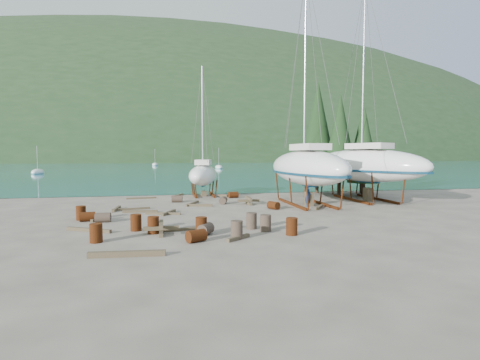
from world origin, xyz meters
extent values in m
plane|color=#5D554A|center=(0.00, 0.00, 0.00)|extent=(600.00, 600.00, 0.00)
plane|color=#1A6583|center=(0.00, 315.00, 0.01)|extent=(700.00, 700.00, 0.00)
ellipsoid|color=#1E3319|center=(0.00, 320.00, 0.00)|extent=(800.00, 360.00, 110.00)
cube|color=beige|center=(-60.00, 190.00, 2.00)|extent=(6.00, 5.00, 4.00)
cube|color=#A54C2D|center=(-60.00, 190.00, 4.80)|extent=(6.60, 5.60, 1.60)
cube|color=beige|center=(-20.00, 190.00, 2.00)|extent=(6.00, 5.00, 4.00)
cube|color=#A54C2D|center=(-20.00, 190.00, 4.80)|extent=(6.60, 5.60, 1.60)
cube|color=beige|center=(30.00, 190.00, 2.00)|extent=(6.00, 5.00, 4.00)
cube|color=#A54C2D|center=(30.00, 190.00, 4.80)|extent=(6.60, 5.60, 1.60)
cylinder|color=black|center=(12.50, 12.00, 0.80)|extent=(0.36, 0.36, 1.60)
cone|color=black|center=(12.50, 12.00, 5.80)|extent=(3.60, 3.60, 8.40)
cylinder|color=black|center=(14.00, 10.00, 0.68)|extent=(0.36, 0.36, 1.36)
cone|color=black|center=(14.00, 10.00, 4.93)|extent=(3.06, 3.06, 7.14)
cylinder|color=black|center=(11.00, 14.00, 0.92)|extent=(0.36, 0.36, 1.84)
cone|color=black|center=(11.00, 14.00, 6.67)|extent=(4.14, 4.14, 9.66)
cylinder|color=black|center=(15.50, 13.00, 0.72)|extent=(0.36, 0.36, 1.44)
cone|color=black|center=(15.50, 13.00, 5.22)|extent=(3.24, 3.24, 7.56)
ellipsoid|color=white|center=(-30.00, 60.00, 0.38)|extent=(2.00, 5.00, 1.40)
cylinder|color=silver|center=(-30.00, 60.00, 3.23)|extent=(0.08, 0.08, 5.00)
ellipsoid|color=white|center=(10.00, 80.00, 0.38)|extent=(2.00, 5.00, 1.40)
cylinder|color=silver|center=(10.00, 80.00, 3.23)|extent=(0.08, 0.08, 5.00)
ellipsoid|color=white|center=(-8.00, 110.00, 0.38)|extent=(2.00, 5.00, 1.40)
cylinder|color=silver|center=(-8.00, 110.00, 3.23)|extent=(0.08, 0.08, 5.00)
ellipsoid|color=white|center=(6.58, 5.74, 2.98)|extent=(4.39, 12.15, 2.78)
cube|color=#0D3045|center=(6.58, 5.14, 2.04)|extent=(0.41, 2.16, 1.00)
cube|color=silver|center=(6.58, 5.14, 4.62)|extent=(2.18, 3.71, 0.50)
cylinder|color=silver|center=(6.58, 6.33, 11.62)|extent=(0.14, 0.14, 14.31)
cube|color=#57280E|center=(5.36, 5.74, 0.10)|extent=(0.18, 6.56, 0.20)
cube|color=#57280E|center=(7.80, 5.74, 0.10)|extent=(0.18, 6.56, 0.20)
cube|color=brown|center=(6.58, 5.14, 0.54)|extent=(0.50, 0.80, 1.09)
ellipsoid|color=white|center=(12.70, 7.53, 3.08)|extent=(8.22, 12.47, 2.86)
cube|color=#0D3045|center=(12.70, 6.93, 2.10)|extent=(1.13, 2.08, 1.00)
cube|color=silver|center=(12.70, 6.93, 4.76)|extent=(3.27, 4.10, 0.50)
cylinder|color=silver|center=(12.70, 8.14, 11.87)|extent=(0.14, 0.14, 14.52)
cube|color=#57280E|center=(11.47, 7.53, 0.10)|extent=(0.18, 6.65, 0.20)
cube|color=#57280E|center=(13.93, 7.53, 0.10)|extent=(0.18, 6.65, 0.20)
cube|color=brown|center=(12.70, 6.93, 0.57)|extent=(0.50, 0.80, 1.15)
ellipsoid|color=white|center=(-0.89, 13.92, 2.02)|extent=(4.32, 8.23, 2.02)
cube|color=#0D3045|center=(-0.89, 13.53, 1.46)|extent=(0.59, 1.43, 1.00)
cube|color=silver|center=(-0.89, 13.53, 3.28)|extent=(1.89, 2.62, 0.50)
cylinder|color=silver|center=(-0.89, 14.32, 7.85)|extent=(0.14, 0.14, 9.44)
cube|color=#57280E|center=(-1.75, 13.92, 0.10)|extent=(0.18, 4.33, 0.20)
cube|color=#57280E|center=(-0.02, 13.92, 0.10)|extent=(0.18, 4.33, 0.20)
cube|color=brown|center=(-0.89, 13.53, 0.26)|extent=(0.50, 0.80, 0.51)
imported|color=navy|center=(6.35, 4.77, 0.88)|extent=(0.69, 0.77, 1.76)
cylinder|color=#57280E|center=(-6.08, -2.13, 0.44)|extent=(0.58, 0.58, 0.88)
cylinder|color=#2D2823|center=(-2.55, -3.88, 0.29)|extent=(0.96, 1.05, 0.58)
cylinder|color=#57280E|center=(-9.18, 1.29, 0.29)|extent=(0.96, 0.72, 0.58)
cylinder|color=#57280E|center=(1.66, 11.48, 0.29)|extent=(0.97, 0.73, 0.58)
cylinder|color=#2D2823|center=(0.66, -3.63, 0.44)|extent=(0.58, 0.58, 0.88)
cylinder|color=#57280E|center=(3.30, 3.86, 0.29)|extent=(0.92, 1.05, 0.58)
cylinder|color=#57280E|center=(1.70, -4.79, 0.44)|extent=(0.58, 0.58, 0.88)
cylinder|color=#57280E|center=(-9.67, 1.85, 0.44)|extent=(0.58, 0.58, 0.88)
cylinder|color=#2D2823|center=(-3.57, 9.36, 0.29)|extent=(0.95, 0.69, 0.58)
cylinder|color=#57280E|center=(-2.75, -3.69, 0.44)|extent=(0.58, 0.58, 0.88)
cylinder|color=#2D2823|center=(0.11, 7.57, 0.29)|extent=(0.83, 1.02, 0.58)
cylinder|color=#57280E|center=(-3.14, -5.34, 0.29)|extent=(1.05, 0.93, 0.58)
cylinder|color=#57280E|center=(-7.69, -4.52, 0.44)|extent=(0.58, 0.58, 0.88)
cylinder|color=#57280E|center=(-5.16, -3.03, 0.44)|extent=(0.58, 0.58, 0.88)
cylinder|color=#2D2823|center=(-8.22, 0.81, 0.29)|extent=(0.90, 0.60, 0.58)
cylinder|color=#2D2823|center=(-1.18, -5.08, 0.44)|extent=(0.58, 0.58, 0.88)
cylinder|color=#2D2823|center=(0.08, -2.83, 0.44)|extent=(0.58, 0.58, 0.88)
cube|color=brown|center=(-6.67, 12.41, 0.07)|extent=(2.66, 0.49, 0.14)
cube|color=brown|center=(6.82, 3.61, 0.10)|extent=(1.28, 1.77, 0.19)
cube|color=brown|center=(-8.05, 5.73, 0.09)|extent=(0.37, 2.32, 0.19)
cube|color=brown|center=(-4.11, -2.71, 0.07)|extent=(2.59, 0.67, 0.15)
cube|color=brown|center=(-4.33, 3.26, 0.09)|extent=(1.01, 2.03, 0.17)
cube|color=brown|center=(1.20, 12.51, 0.10)|extent=(1.69, 1.16, 0.19)
cube|color=brown|center=(-1.12, -5.24, 0.09)|extent=(1.31, 1.14, 0.17)
cube|color=brown|center=(-1.91, 6.44, 0.09)|extent=(1.97, 0.67, 0.19)
cube|color=brown|center=(-3.41, 13.87, 0.08)|extent=(1.27, 2.48, 0.15)
cube|color=brown|center=(-2.41, 7.67, 0.08)|extent=(1.27, 2.49, 0.16)
cube|color=brown|center=(-4.72, 2.98, 0.08)|extent=(2.36, 0.87, 0.15)
cube|color=brown|center=(-8.75, 1.89, 0.08)|extent=(0.42, 2.09, 0.17)
cube|color=brown|center=(-8.52, -1.91, 0.09)|extent=(2.47, 1.48, 0.18)
cube|color=brown|center=(-7.00, 5.61, 0.07)|extent=(2.67, 0.77, 0.15)
cube|color=brown|center=(-6.05, -7.30, 0.11)|extent=(3.03, 0.46, 0.23)
cube|color=brown|center=(-6.28, 4.22, 0.08)|extent=(2.41, 0.29, 0.16)
cube|color=brown|center=(-4.76, -3.25, 0.10)|extent=(0.20, 1.80, 0.20)
cube|color=brown|center=(-4.76, -3.25, 0.30)|extent=(1.80, 0.20, 0.20)
cube|color=brown|center=(-4.76, -3.25, 0.50)|extent=(0.20, 1.80, 0.20)
cube|color=brown|center=(2.09, 6.92, 0.10)|extent=(0.20, 1.80, 0.20)
cube|color=brown|center=(2.09, 6.92, 0.30)|extent=(1.80, 0.20, 0.20)
cube|color=brown|center=(2.09, 6.92, 0.50)|extent=(0.20, 1.80, 0.20)
camera|label=1|loc=(-4.51, -22.54, 4.09)|focal=28.00mm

